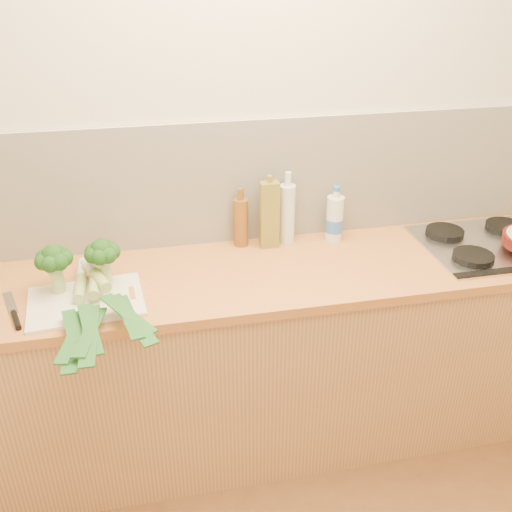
{
  "coord_description": "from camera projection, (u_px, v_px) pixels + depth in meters",
  "views": [
    {
      "loc": [
        -0.44,
        -0.78,
        2.05
      ],
      "look_at": [
        -0.05,
        1.1,
        1.02
      ],
      "focal_mm": 40.0,
      "sensor_mm": 36.0,
      "label": 1
    }
  ],
  "objects": [
    {
      "name": "room_shell",
      "position": [
        249.0,
        182.0,
        2.45
      ],
      "size": [
        3.5,
        3.5,
        3.5
      ],
      "color": "beige",
      "rests_on": "ground"
    },
    {
      "name": "counter",
      "position": [
        262.0,
        357.0,
        2.54
      ],
      "size": [
        3.2,
        0.62,
        0.9
      ],
      "color": "tan",
      "rests_on": "ground"
    },
    {
      "name": "gas_hob",
      "position": [
        490.0,
        244.0,
        2.5
      ],
      "size": [
        0.58,
        0.5,
        0.04
      ],
      "color": "silver",
      "rests_on": "counter"
    },
    {
      "name": "chopping_board",
      "position": [
        86.0,
        301.0,
        2.1
      ],
      "size": [
        0.44,
        0.34,
        0.01
      ],
      "primitive_type": "cube",
      "rotation": [
        0.0,
        0.0,
        0.09
      ],
      "color": "silver",
      "rests_on": "counter"
    },
    {
      "name": "broccoli_left",
      "position": [
        54.0,
        260.0,
        2.09
      ],
      "size": [
        0.14,
        0.14,
        0.19
      ],
      "color": "#98AE66",
      "rests_on": "chopping_board"
    },
    {
      "name": "broccoli_right",
      "position": [
        102.0,
        254.0,
        2.14
      ],
      "size": [
        0.13,
        0.14,
        0.19
      ],
      "color": "#98AE66",
      "rests_on": "chopping_board"
    },
    {
      "name": "leek_front",
      "position": [
        79.0,
        298.0,
        2.07
      ],
      "size": [
        0.1,
        0.71,
        0.04
      ],
      "rotation": [
        0.0,
        0.0,
        -0.0
      ],
      "color": "white",
      "rests_on": "chopping_board"
    },
    {
      "name": "leek_mid",
      "position": [
        93.0,
        297.0,
        2.04
      ],
      "size": [
        0.1,
        0.66,
        0.04
      ],
      "rotation": [
        0.0,
        0.0,
        -0.01
      ],
      "color": "white",
      "rests_on": "chopping_board"
    },
    {
      "name": "leek_back",
      "position": [
        108.0,
        290.0,
        2.05
      ],
      "size": [
        0.27,
        0.62,
        0.04
      ],
      "rotation": [
        0.0,
        0.0,
        0.37
      ],
      "color": "white",
      "rests_on": "chopping_board"
    },
    {
      "name": "chefs_knife",
      "position": [
        15.0,
        316.0,
        2.02
      ],
      "size": [
        0.11,
        0.28,
        0.02
      ],
      "rotation": [
        0.0,
        0.0,
        0.3
      ],
      "color": "silver",
      "rests_on": "counter"
    },
    {
      "name": "oil_tin",
      "position": [
        269.0,
        215.0,
        2.44
      ],
      "size": [
        0.08,
        0.05,
        0.33
      ],
      "color": "olive",
      "rests_on": "counter"
    },
    {
      "name": "glass_bottle",
      "position": [
        287.0,
        213.0,
        2.49
      ],
      "size": [
        0.07,
        0.07,
        0.33
      ],
      "color": "silver",
      "rests_on": "counter"
    },
    {
      "name": "amber_bottle",
      "position": [
        241.0,
        221.0,
        2.47
      ],
      "size": [
        0.06,
        0.06,
        0.26
      ],
      "color": "brown",
      "rests_on": "counter"
    },
    {
      "name": "water_bottle",
      "position": [
        334.0,
        220.0,
        2.52
      ],
      "size": [
        0.08,
        0.08,
        0.23
      ],
      "color": "silver",
      "rests_on": "counter"
    }
  ]
}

